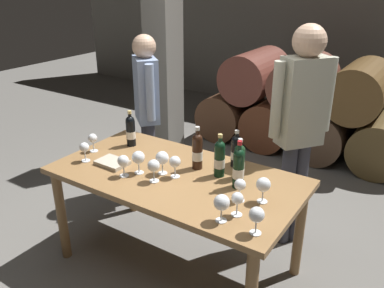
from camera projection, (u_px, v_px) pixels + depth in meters
ground_plane at (177, 263)px, 3.02m from camera, size 14.00×14.00×0.00m
cellar_back_wall at (346, 20)px, 5.70m from camera, size 10.00×0.24×2.80m
barrel_stack at (302, 107)px, 4.81m from camera, size 2.49×0.90×1.15m
stone_pillar at (163, 44)px, 4.39m from camera, size 0.32×0.32×2.60m
dining_table at (176, 186)px, 2.76m from camera, size 1.70×0.90×0.76m
wine_bottle_0 at (131, 131)px, 3.13m from camera, size 0.07×0.07×0.29m
wine_bottle_1 at (197, 151)px, 2.75m from camera, size 0.07×0.07×0.31m
wine_bottle_2 at (220, 158)px, 2.65m from camera, size 0.07×0.07×0.30m
wine_bottle_3 at (239, 161)px, 2.62m from camera, size 0.07×0.07×0.28m
wine_bottle_4 at (239, 168)px, 2.50m from camera, size 0.07×0.07×0.32m
wine_bottle_5 at (236, 151)px, 2.79m from camera, size 0.07×0.07×0.27m
wine_glass_0 at (222, 203)px, 2.16m from camera, size 0.09×0.09×0.16m
wine_glass_1 at (162, 158)px, 2.68m from camera, size 0.09×0.09×0.16m
wine_glass_2 at (138, 158)px, 2.69m from camera, size 0.09×0.09×0.16m
wine_glass_3 at (175, 162)px, 2.64m from camera, size 0.08×0.08×0.15m
wine_glass_4 at (240, 186)px, 2.36m from camera, size 0.07×0.07×0.14m
wine_glass_5 at (123, 162)px, 2.65m from camera, size 0.08×0.08×0.15m
wine_glass_6 at (93, 139)px, 3.03m from camera, size 0.07×0.07×0.14m
wine_glass_7 at (257, 215)px, 2.06m from camera, size 0.08×0.08×0.16m
wine_glass_8 at (154, 166)px, 2.58m from camera, size 0.08×0.08×0.16m
wine_glass_9 at (263, 185)px, 2.35m from camera, size 0.09×0.09×0.16m
wine_glass_10 at (84, 148)px, 2.87m from camera, size 0.07×0.07×0.14m
wine_glass_11 at (237, 199)px, 2.22m from camera, size 0.07×0.07×0.14m
tasting_notebook at (112, 163)px, 2.85m from camera, size 0.22×0.17×0.03m
sommelier_presenting at (301, 119)px, 2.89m from camera, size 0.34×0.41×1.72m
taster_seated_left at (147, 104)px, 3.63m from camera, size 0.39×0.35×1.54m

